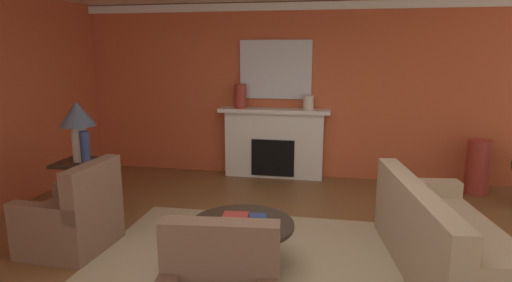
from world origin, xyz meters
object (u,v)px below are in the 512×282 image
coffee_table (242,234)px  vase_tall_corner (478,167)px  armchair_near_window (73,221)px  side_table (83,184)px  sofa (445,244)px  vase_mantel_left (240,96)px  mantel_mirror (276,70)px  vase_on_side_table (85,148)px  fireplace (274,145)px  vase_mantel_right (308,103)px  table_lamp (78,120)px

coffee_table → vase_tall_corner: 4.00m
coffee_table → armchair_near_window: bearing=178.6°
armchair_near_window → side_table: (-0.45, 0.91, 0.09)m
sofa → vase_mantel_left: size_ratio=5.72×
sofa → vase_mantel_left: 3.94m
mantel_mirror → armchair_near_window: bearing=-118.3°
side_table → vase_on_side_table: 0.54m
fireplace → vase_mantel_right: bearing=-5.1°
sofa → coffee_table: size_ratio=2.20×
vase_mantel_right → vase_mantel_left: bearing=180.0°
fireplace → mantel_mirror: bearing=90.0°
armchair_near_window → vase_mantel_right: vase_mantel_right is taller
side_table → vase_mantel_right: vase_mantel_right is taller
coffee_table → vase_on_side_table: 2.36m
fireplace → vase_tall_corner: size_ratio=2.25×
mantel_mirror → sofa: mantel_mirror is taller
fireplace → side_table: bearing=-135.5°
vase_mantel_left → sofa: bearing=-47.3°
armchair_near_window → vase_mantel_right: (2.24, 2.96, 0.95)m
armchair_near_window → vase_tall_corner: bearing=29.8°
sofa → coffee_table: (-1.88, -0.21, 0.04)m
vase_on_side_table → fireplace: bearing=48.1°
table_lamp → sofa: bearing=-10.1°
vase_tall_corner → vase_mantel_left: vase_mantel_left is taller
vase_mantel_left → armchair_near_window: bearing=-111.0°
armchair_near_window → coffee_table: bearing=-1.4°
fireplace → table_lamp: table_lamp is taller
mantel_mirror → vase_mantel_left: (-0.55, -0.17, -0.43)m
sofa → table_lamp: bearing=169.9°
mantel_mirror → fireplace: bearing=-90.0°
table_lamp → vase_mantel_right: 3.38m
mantel_mirror → vase_tall_corner: bearing=-7.9°
mantel_mirror → vase_mantel_right: size_ratio=5.12×
armchair_near_window → coffee_table: 1.83m
vase_mantel_left → vase_mantel_right: (1.10, 0.00, -0.08)m
fireplace → side_table: fireplace is taller
side_table → vase_mantel_left: bearing=52.2°
side_table → vase_mantel_right: bearing=37.3°
fireplace → mantel_mirror: size_ratio=1.54×
coffee_table → mantel_mirror: bearing=92.5°
mantel_mirror → side_table: 3.37m
side_table → vase_tall_corner: 5.49m
fireplace → mantel_mirror: 1.22m
side_table → vase_mantel_left: size_ratio=1.82×
vase_tall_corner → vase_mantel_left: (-3.60, 0.25, 0.93)m
sofa → table_lamp: size_ratio=2.94×
coffee_table → side_table: 2.47m
mantel_mirror → sofa: bearing=-55.6°
mantel_mirror → armchair_near_window: size_ratio=1.23×
sofa → coffee_table: bearing=-173.5°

